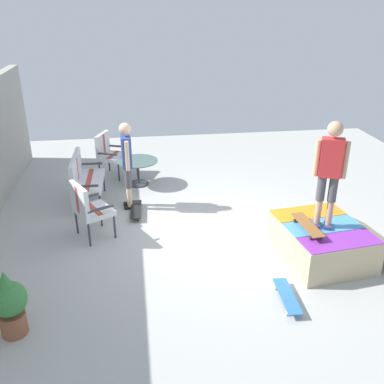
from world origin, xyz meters
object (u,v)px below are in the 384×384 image
at_px(patio_table, 138,167).
at_px(person_watching, 127,159).
at_px(skateboard_spare, 287,296).
at_px(skate_ramp, 323,241).
at_px(patio_chair_near_house, 108,151).
at_px(patio_bench, 83,176).
at_px(potted_plant, 9,303).
at_px(patio_chair_by_wall, 87,206).
at_px(person_skater, 330,168).
at_px(skateboard_by_bench, 136,210).
at_px(skateboard_on_ramp, 307,225).

height_order(patio_table, person_watching, person_watching).
relative_size(person_watching, skateboard_spare, 2.14).
bearing_deg(skate_ramp, patio_chair_near_house, 41.00).
xyz_separation_m(patio_bench, potted_plant, (-3.70, 0.55, -0.15)).
relative_size(patio_bench, patio_chair_near_house, 1.23).
xyz_separation_m(patio_bench, patio_chair_near_house, (1.51, -0.44, -0.00)).
xyz_separation_m(patio_chair_by_wall, person_skater, (-1.16, -3.69, 0.94)).
bearing_deg(skateboard_by_bench, potted_plant, 153.25).
height_order(patio_chair_by_wall, potted_plant, patio_chair_by_wall).
relative_size(patio_bench, person_skater, 0.75).
distance_m(patio_bench, potted_plant, 3.75).
bearing_deg(patio_bench, skateboard_spare, -139.75).
xyz_separation_m(person_skater, skateboard_on_ramp, (-0.08, 0.28, -0.90)).
bearing_deg(patio_table, person_skater, -140.91).
height_order(skateboard_spare, skateboard_on_ramp, skateboard_on_ramp).
bearing_deg(skate_ramp, patio_table, 39.96).
bearing_deg(skateboard_spare, person_watching, 32.84).
xyz_separation_m(patio_chair_near_house, skateboard_spare, (-5.08, -2.59, -0.53)).
relative_size(patio_chair_by_wall, skateboard_on_ramp, 1.26).
bearing_deg(potted_plant, patio_bench, -8.46).
bearing_deg(patio_chair_by_wall, skateboard_on_ramp, -110.04).
xyz_separation_m(patio_bench, skateboard_spare, (-3.57, -3.03, -0.53)).
height_order(patio_chair_by_wall, skateboard_by_bench, patio_chair_by_wall).
height_order(patio_chair_by_wall, patio_table, patio_chair_by_wall).
bearing_deg(patio_chair_near_house, person_watching, -165.58).
distance_m(patio_table, skateboard_on_ramp, 4.34).
bearing_deg(skateboard_spare, person_skater, -40.92).
bearing_deg(person_skater, patio_table, 39.09).
relative_size(skateboard_by_bench, skateboard_on_ramp, 1.00).
height_order(skate_ramp, patio_chair_near_house, patio_chair_near_house).
height_order(patio_table, person_skater, person_skater).
xyz_separation_m(person_watching, skateboard_on_ramp, (-2.39, -2.72, -0.36)).
bearing_deg(patio_chair_by_wall, skateboard_spare, -127.46).
bearing_deg(patio_bench, person_watching, -106.81).
bearing_deg(skateboard_spare, skate_ramp, -42.19).
relative_size(patio_chair_by_wall, person_watching, 0.59).
bearing_deg(skateboard_on_ramp, patio_chair_by_wall, 69.96).
distance_m(skate_ramp, potted_plant, 4.66).
bearing_deg(skateboard_by_bench, person_watching, 19.76).
bearing_deg(skateboard_on_ramp, skateboard_spare, 147.21).
distance_m(skate_ramp, patio_chair_near_house, 5.38).
height_order(patio_chair_near_house, skateboard_spare, patio_chair_near_house).
distance_m(skateboard_on_ramp, potted_plant, 4.30).
bearing_deg(patio_table, patio_bench, 128.32).
bearing_deg(patio_chair_by_wall, person_skater, -107.50).
xyz_separation_m(skateboard_by_bench, potted_plant, (-3.10, 1.56, 0.38)).
bearing_deg(potted_plant, patio_chair_near_house, -10.73).
bearing_deg(skateboard_spare, skateboard_on_ramp, -32.79).
height_order(skate_ramp, patio_table, skate_ramp).
relative_size(patio_table, person_skater, 0.53).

